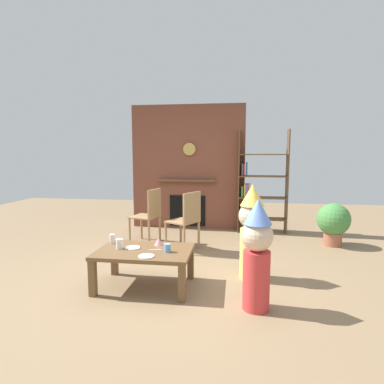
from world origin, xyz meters
name	(u,v)px	position (x,y,z in m)	size (l,w,h in m)	color
ground_plane	(175,277)	(0.00, 0.00, 0.00)	(12.00, 12.00, 0.00)	#846B4C
brick_fireplace_feature	(188,168)	(-0.23, 2.60, 1.19)	(2.20, 0.28, 2.40)	brown
bookshelf	(258,185)	(1.12, 2.40, 0.88)	(0.90, 0.28, 1.90)	brown
coffee_table	(145,255)	(-0.28, -0.31, 0.36)	(1.03, 0.69, 0.42)	brown
paper_cup_near_left	(112,239)	(-0.72, -0.13, 0.48)	(0.06, 0.06, 0.11)	silver
paper_cup_near_right	(167,248)	(-0.01, -0.35, 0.47)	(0.07, 0.07, 0.09)	#669EE0
paper_cup_center	(120,244)	(-0.56, -0.31, 0.48)	(0.08, 0.08, 0.11)	silver
paper_plate_front	(133,248)	(-0.42, -0.28, 0.43)	(0.16, 0.16, 0.01)	white
paper_plate_rear	(146,256)	(-0.19, -0.54, 0.43)	(0.16, 0.16, 0.01)	white
birthday_cake_slice	(159,241)	(-0.17, -0.11, 0.46)	(0.10, 0.10, 0.08)	pink
table_fork	(155,250)	(-0.16, -0.31, 0.42)	(0.15, 0.02, 0.01)	silver
child_with_cone_hat	(257,252)	(0.91, -0.66, 0.56)	(0.29, 0.29, 1.06)	#D13838
child_in_pink	(252,229)	(0.90, 0.09, 0.59)	(0.31, 0.31, 1.12)	#E0CC66
dining_chair_left	(150,213)	(-0.68, 1.36, 0.51)	(0.49, 0.49, 0.90)	#9E7A51
dining_chair_middle	(187,218)	(-0.02, 1.06, 0.51)	(0.54, 0.54, 0.90)	#9E7A51
potted_plant_tall	(333,221)	(2.26, 1.65, 0.39)	(0.51, 0.51, 0.68)	#9E5B42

